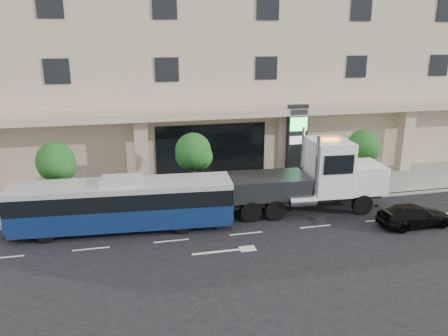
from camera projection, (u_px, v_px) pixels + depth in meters
The scene contains 11 objects.
ground at pixel (239, 222), 24.78m from camera, with size 120.00×120.00×0.00m, color black.
sidewalk at pixel (220, 192), 29.42m from camera, with size 120.00×6.00×0.15m, color gray.
curb at pixel (231, 208), 26.62m from camera, with size 120.00×0.30×0.15m, color gray.
convention_center at pixel (193, 39), 36.31m from camera, with size 60.00×17.60×20.00m.
tree_left at pixel (56, 164), 25.11m from camera, with size 2.27×2.20×4.22m.
tree_mid at pixel (194, 153), 26.77m from camera, with size 2.28×2.20×4.38m.
tree_right at pixel (363, 147), 29.28m from camera, with size 2.10×2.00×4.04m.
city_bus at pixel (123, 203), 23.47m from camera, with size 11.85×3.28×2.97m.
tow_truck at pixel (313, 178), 26.06m from camera, with size 10.71×3.16×4.86m.
black_sedan at pixel (414, 215), 24.20m from camera, with size 1.71×4.21×1.22m, color black.
signage_pylon at pixel (296, 144), 30.37m from camera, with size 1.39×0.52×5.55m.
Camera 1 is at (-5.90, -22.08, 10.10)m, focal length 35.00 mm.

